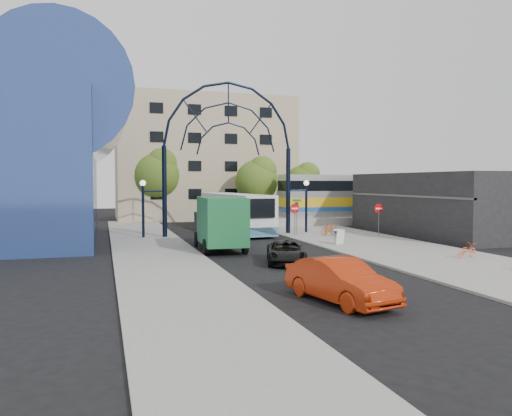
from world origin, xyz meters
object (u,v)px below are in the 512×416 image
object	(u,v)px
do_not_enter_sign	(379,212)
bike_near_a	(331,230)
train_car	(394,195)
city_bus	(235,212)
gateway_arch	(228,127)
bike_near_b	(329,229)
red_sedan	(340,281)
tree_north_b	(157,173)
street_name_sign	(297,209)
stop_sign	(295,211)
bike_far_a	(467,250)
sandwich_board	(339,235)
tree_north_a	(258,179)
black_suv	(286,252)
tree_north_c	(304,182)
green_truck	(219,224)

from	to	relation	value
do_not_enter_sign	bike_near_a	bearing A→B (deg)	169.93
train_car	city_bus	size ratio (longest dim) A/B	2.08
gateway_arch	bike_near_b	world-z (taller)	gateway_arch
do_not_enter_sign	red_sedan	world-z (taller)	do_not_enter_sign
tree_north_b	bike_near_a	size ratio (longest dim) A/B	4.54
gateway_arch	bike_near_a	distance (m)	11.29
street_name_sign	bike_near_a	world-z (taller)	street_name_sign
stop_sign	bike_far_a	size ratio (longest dim) A/B	1.63
bike_near_b	sandwich_board	bearing A→B (deg)	-114.45
gateway_arch	street_name_sign	bearing A→B (deg)	-15.07
tree_north_a	city_bus	distance (m)	10.84
black_suv	street_name_sign	bearing A→B (deg)	83.16
gateway_arch	tree_north_c	bearing A→B (deg)	48.96
city_bus	green_truck	distance (m)	11.00
tree_north_b	bike_far_a	distance (m)	34.49
tree_north_c	bike_near_b	bearing A→B (deg)	-105.66
sandwich_board	bike_far_a	world-z (taller)	sandwich_board
tree_north_a	sandwich_board	bearing A→B (deg)	-91.50
sandwich_board	tree_north_c	bearing A→B (deg)	73.45
street_name_sign	bike_far_a	bearing A→B (deg)	-72.33
gateway_arch	bike_near_b	bearing A→B (deg)	-16.97
tree_north_c	green_truck	distance (m)	26.20
do_not_enter_sign	black_suv	bearing A→B (deg)	-139.47
city_bus	green_truck	world-z (taller)	green_truck
bike_near_a	bike_far_a	world-z (taller)	bike_near_a
street_name_sign	city_bus	size ratio (longest dim) A/B	0.23
tree_north_a	red_sedan	xyz separation A→B (m)	(-7.56, -34.13, -3.83)
tree_north_b	stop_sign	bearing A→B (deg)	-64.17
stop_sign	do_not_enter_sign	size ratio (longest dim) A/B	1.01
tree_north_a	tree_north_c	world-z (taller)	tree_north_a
stop_sign	tree_north_c	world-z (taller)	tree_north_c
gateway_arch	green_truck	bearing A→B (deg)	-108.13
city_bus	black_suv	bearing A→B (deg)	-100.44
bike_near_b	bike_far_a	distance (m)	13.29
stop_sign	red_sedan	size ratio (longest dim) A/B	0.53
street_name_sign	black_suv	xyz separation A→B (m)	(-5.48, -12.24, -1.54)
bike_far_a	gateway_arch	bearing A→B (deg)	15.43
bike_near_b	train_car	bearing A→B (deg)	34.27
city_bus	bike_near_b	bearing A→B (deg)	-43.41
sandwich_board	bike_near_a	size ratio (longest dim) A/B	0.56
stop_sign	street_name_sign	xyz separation A→B (m)	(0.40, 0.60, 0.14)
black_suv	bike_near_a	world-z (taller)	black_suv
stop_sign	red_sedan	xyz separation A→B (m)	(-6.24, -20.20, -1.21)
green_truck	black_suv	distance (m)	6.48
train_car	red_sedan	bearing A→B (deg)	-125.37
tree_north_a	tree_north_b	distance (m)	10.79
bike_near_a	tree_north_a	bearing A→B (deg)	62.87
sandwich_board	black_suv	world-z (taller)	black_suv
sandwich_board	bike_far_a	xyz separation A→B (m)	(4.07, -7.41, -0.22)
train_car	tree_north_c	distance (m)	9.95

